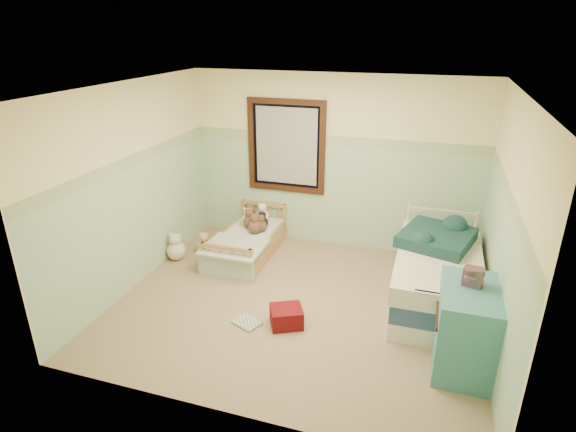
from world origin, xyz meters
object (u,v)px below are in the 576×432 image
(plush_floor_cream, at_px, (176,251))
(red_pillow, at_px, (286,317))
(twin_bed_frame, at_px, (434,296))
(floor_book, at_px, (247,323))
(plush_floor_tan, at_px, (205,247))
(dresser, at_px, (465,328))
(toddler_bed_frame, at_px, (248,248))

(plush_floor_cream, height_order, red_pillow, plush_floor_cream)
(plush_floor_cream, height_order, twin_bed_frame, plush_floor_cream)
(red_pillow, xyz_separation_m, floor_book, (-0.42, -0.11, -0.09))
(twin_bed_frame, bearing_deg, plush_floor_cream, 178.59)
(plush_floor_tan, height_order, floor_book, plush_floor_tan)
(red_pillow, height_order, floor_book, red_pillow)
(dresser, xyz_separation_m, floor_book, (-2.24, -0.01, -0.41))
(toddler_bed_frame, relative_size, dresser, 1.73)
(toddler_bed_frame, relative_size, red_pillow, 4.25)
(dresser, relative_size, floor_book, 2.90)
(toddler_bed_frame, height_order, twin_bed_frame, twin_bed_frame)
(plush_floor_tan, relative_size, red_pillow, 0.65)
(floor_book, bearing_deg, twin_bed_frame, 51.64)
(toddler_bed_frame, xyz_separation_m, red_pillow, (1.07, -1.49, 0.01))
(dresser, height_order, floor_book, dresser)
(plush_floor_tan, xyz_separation_m, red_pillow, (1.66, -1.30, -0.00))
(twin_bed_frame, bearing_deg, red_pillow, -148.71)
(toddler_bed_frame, bearing_deg, plush_floor_cream, -152.39)
(dresser, bearing_deg, plush_floor_cream, 163.40)
(floor_book, bearing_deg, red_pillow, 38.50)
(toddler_bed_frame, relative_size, floor_book, 5.01)
(plush_floor_cream, relative_size, plush_floor_tan, 1.19)
(floor_book, bearing_deg, plush_floor_cream, 166.99)
(plush_floor_cream, bearing_deg, red_pillow, -27.59)
(plush_floor_tan, relative_size, floor_book, 0.77)
(twin_bed_frame, relative_size, floor_book, 6.20)
(plush_floor_tan, xyz_separation_m, dresser, (3.48, -1.41, 0.31))
(plush_floor_cream, xyz_separation_m, floor_book, (1.53, -1.14, -0.12))
(plush_floor_tan, bearing_deg, plush_floor_cream, -136.76)
(floor_book, bearing_deg, dresser, 23.79)
(toddler_bed_frame, distance_m, red_pillow, 1.83)
(twin_bed_frame, bearing_deg, plush_floor_tan, 173.48)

